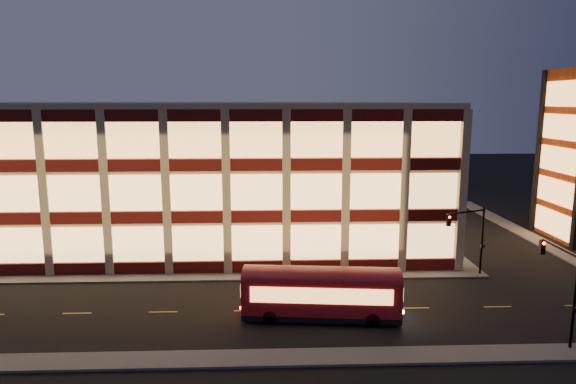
{
  "coord_description": "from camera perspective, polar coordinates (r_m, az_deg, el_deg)",
  "views": [
    {
      "loc": [
        5.5,
        -40.42,
        14.73
      ],
      "look_at": [
        7.37,
        8.0,
        6.04
      ],
      "focal_mm": 32.0,
      "sensor_mm": 36.0,
      "label": 1
    }
  ],
  "objects": [
    {
      "name": "sidewalk_office_east",
      "position": [
        61.79,
        14.34,
        -3.88
      ],
      "size": [
        2.0,
        30.0,
        0.15
      ],
      "primitive_type": "cube",
      "color": "#514F4C",
      "rests_on": "ground"
    },
    {
      "name": "sidewalk_near",
      "position": [
        31.57,
        -12.58,
        -17.75
      ],
      "size": [
        100.0,
        2.0,
        0.15
      ],
      "primitive_type": "cube",
      "color": "#514F4C",
      "rests_on": "ground"
    },
    {
      "name": "ground",
      "position": [
        43.37,
        -9.5,
        -9.83
      ],
      "size": [
        200.0,
        200.0,
        0.0
      ],
      "primitive_type": "plane",
      "color": "black",
      "rests_on": "ground"
    },
    {
      "name": "traffic_signal_near",
      "position": [
        36.06,
        28.18,
        -8.18
      ],
      "size": [
        0.32,
        4.45,
        6.0
      ],
      "color": "black",
      "rests_on": "ground"
    },
    {
      "name": "traffic_signal_far",
      "position": [
        45.22,
        19.6,
        -4.02
      ],
      "size": [
        3.79,
        1.87,
        6.0
      ],
      "color": "black",
      "rests_on": "ground"
    },
    {
      "name": "sidewalk_tower_west",
      "position": [
        65.76,
        23.59,
        -3.58
      ],
      "size": [
        2.0,
        30.0,
        0.15
      ],
      "primitive_type": "cube",
      "color": "#514F4C",
      "rests_on": "ground"
    },
    {
      "name": "trolley_bus",
      "position": [
        35.54,
        3.7,
        -10.85
      ],
      "size": [
        10.84,
        3.73,
        3.6
      ],
      "rotation": [
        0.0,
        0.0,
        -0.1
      ],
      "color": "#9D080F",
      "rests_on": "ground"
    },
    {
      "name": "office_building",
      "position": [
        58.43,
        -10.48,
        2.64
      ],
      "size": [
        50.45,
        30.45,
        14.5
      ],
      "color": "tan",
      "rests_on": "ground"
    },
    {
      "name": "sidewalk_office_south",
      "position": [
        44.75,
        -13.2,
        -9.23
      ],
      "size": [
        54.0,
        2.0,
        0.15
      ],
      "primitive_type": "cube",
      "color": "#514F4C",
      "rests_on": "ground"
    }
  ]
}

